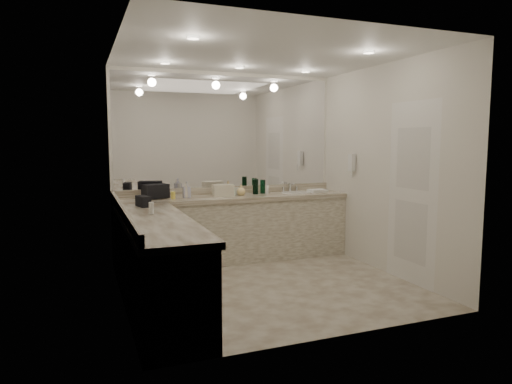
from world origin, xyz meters
name	(u,v)px	position (x,y,z in m)	size (l,w,h in m)	color
floor	(267,285)	(0.00, 0.00, 0.00)	(3.20, 3.20, 0.00)	#BDB4A2
ceiling	(268,53)	(0.00, 0.00, 2.60)	(3.20, 3.20, 0.00)	white
wall_back	(227,165)	(0.00, 1.50, 1.30)	(3.20, 0.02, 2.60)	silver
wall_left	(119,176)	(-1.60, 0.00, 1.30)	(0.02, 3.00, 2.60)	silver
wall_right	(386,169)	(1.60, 0.00, 1.30)	(0.02, 3.00, 2.60)	silver
vanity_back_base	(234,230)	(0.00, 1.20, 0.42)	(3.20, 0.60, 0.84)	silver
vanity_back_top	(234,198)	(0.00, 1.19, 0.87)	(3.20, 0.64, 0.06)	beige
vanity_left_base	(157,267)	(-1.30, -0.30, 0.42)	(0.60, 2.40, 0.84)	silver
vanity_left_top	(157,222)	(-1.29, -0.30, 0.87)	(0.64, 2.42, 0.06)	beige
backsplash_back	(228,190)	(0.00, 1.48, 0.95)	(3.20, 0.04, 0.10)	beige
backsplash_left	(122,211)	(-1.58, 0.00, 0.95)	(0.04, 3.00, 0.10)	beige
mirror_back	(227,132)	(0.00, 1.49, 1.77)	(3.12, 0.01, 1.55)	white
mirror_left	(119,128)	(-1.59, 0.00, 1.77)	(0.01, 2.92, 1.55)	white
sink	(296,193)	(0.95, 1.20, 0.90)	(0.44, 0.44, 0.03)	white
faucet	(290,187)	(0.95, 1.41, 0.97)	(0.24, 0.16, 0.14)	silver
wall_phone	(352,163)	(1.56, 0.70, 1.35)	(0.06, 0.10, 0.24)	white
door	(412,193)	(1.59, -0.50, 1.05)	(0.02, 0.82, 2.10)	white
black_toiletry_bag	(155,192)	(-1.06, 1.26, 0.99)	(0.31, 0.20, 0.18)	black
black_bag_spill	(143,201)	(-1.30, 0.59, 0.96)	(0.10, 0.23, 0.13)	black
cream_cosmetic_case	(223,190)	(-0.15, 1.23, 0.98)	(0.28, 0.17, 0.16)	beige
hand_towel	(318,191)	(1.28, 1.15, 0.92)	(0.26, 0.18, 0.04)	white
lotion_left	(151,209)	(-1.30, -0.04, 0.96)	(0.05, 0.05, 0.12)	white
soap_bottle_a	(186,190)	(-0.67, 1.19, 1.00)	(0.08, 0.08, 0.21)	beige
soap_bottle_b	(187,190)	(-0.66, 1.21, 1.01)	(0.10, 0.10, 0.21)	#B2B2CA
soap_bottle_c	(241,190)	(0.10, 1.19, 0.98)	(0.12, 0.12, 0.15)	#F4D389
green_bottle_0	(256,187)	(0.34, 1.25, 1.01)	(0.07, 0.07, 0.21)	#0C4724
green_bottle_1	(263,187)	(0.48, 1.32, 1.00)	(0.07, 0.07, 0.19)	#0C4724
green_bottle_2	(255,187)	(0.34, 1.26, 1.01)	(0.07, 0.07, 0.21)	#0C4724
amenity_bottle_0	(162,193)	(-0.97, 1.24, 0.97)	(0.05, 0.05, 0.14)	#E0B28C
amenity_bottle_1	(233,191)	(-0.02, 1.18, 0.96)	(0.06, 0.06, 0.12)	silver
amenity_bottle_2	(237,191)	(0.07, 1.26, 0.95)	(0.06, 0.06, 0.10)	white
amenity_bottle_3	(186,192)	(-0.65, 1.27, 0.97)	(0.06, 0.06, 0.15)	white
amenity_bottle_4	(267,190)	(0.50, 1.23, 0.96)	(0.05, 0.05, 0.12)	white
amenity_bottle_5	(173,195)	(-0.85, 1.15, 0.95)	(0.06, 0.06, 0.10)	#F2D84C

